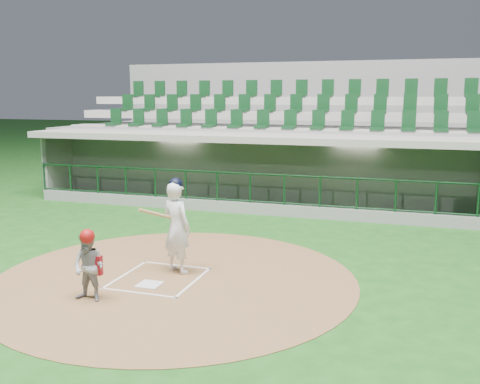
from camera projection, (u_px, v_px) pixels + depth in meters
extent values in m
plane|color=#164814|center=(166.00, 274.00, 10.89)|extent=(120.00, 120.00, 0.00)
cylinder|color=brown|center=(175.00, 279.00, 10.61)|extent=(7.20, 7.20, 0.01)
cube|color=silver|center=(150.00, 284.00, 10.23)|extent=(0.43, 0.43, 0.02)
cube|color=white|center=(125.00, 274.00, 10.83)|extent=(0.05, 1.80, 0.01)
cube|color=white|center=(194.00, 282.00, 10.38)|extent=(0.05, 1.80, 0.01)
cube|color=white|center=(177.00, 265.00, 11.40)|extent=(1.55, 0.05, 0.01)
cube|color=white|center=(138.00, 293.00, 9.81)|extent=(1.55, 0.05, 0.01)
cube|color=slate|center=(263.00, 220.00, 18.01)|extent=(15.00, 3.00, 0.10)
cube|color=slate|center=(275.00, 173.00, 19.26)|extent=(15.00, 0.20, 2.70)
cube|color=#B9B5A4|center=(275.00, 166.00, 19.10)|extent=(13.50, 0.04, 0.90)
cube|color=slate|center=(71.00, 170.00, 20.03)|extent=(0.20, 3.00, 2.70)
cube|color=gray|center=(262.00, 136.00, 17.27)|extent=(15.40, 3.50, 0.20)
cube|color=gray|center=(250.00, 209.00, 16.44)|extent=(15.00, 0.15, 0.40)
cube|color=black|center=(250.00, 158.00, 16.16)|extent=(15.00, 0.01, 0.95)
cube|color=olive|center=(271.00, 206.00, 18.95)|extent=(12.75, 0.40, 0.45)
cube|color=white|center=(180.00, 137.00, 18.44)|extent=(1.30, 0.35, 0.04)
cube|color=white|center=(357.00, 142.00, 16.62)|extent=(1.30, 0.35, 0.04)
imported|color=maroon|center=(146.00, 181.00, 19.95)|extent=(1.28, 0.81, 1.89)
imported|color=maroon|center=(205.00, 189.00, 19.25)|extent=(0.96, 0.50, 1.57)
imported|color=#AB1213|center=(342.00, 191.00, 17.91)|extent=(0.95, 0.67, 1.85)
imported|color=#A71A12|center=(424.00, 196.00, 16.86)|extent=(1.87, 1.15, 1.92)
cube|color=slate|center=(286.00, 159.00, 20.75)|extent=(17.00, 6.50, 2.50)
cube|color=#9D978E|center=(277.00, 132.00, 19.14)|extent=(16.60, 0.95, 0.30)
cube|color=#9A958B|center=(283.00, 116.00, 19.94)|extent=(16.60, 0.95, 0.30)
cube|color=#A29E92|center=(289.00, 101.00, 20.73)|extent=(16.60, 0.95, 0.30)
cube|color=slate|center=(303.00, 120.00, 23.65)|extent=(17.00, 0.25, 5.05)
imported|color=white|center=(177.00, 227.00, 10.84)|extent=(0.80, 0.66, 1.88)
sphere|color=black|center=(176.00, 185.00, 10.68)|extent=(0.28, 0.28, 0.28)
cylinder|color=#AB7E4E|center=(160.00, 215.00, 10.63)|extent=(0.58, 0.79, 0.39)
imported|color=#929297|center=(89.00, 267.00, 9.36)|extent=(0.60, 0.48, 1.22)
sphere|color=#9E1111|center=(87.00, 236.00, 9.26)|extent=(0.26, 0.26, 0.26)
cube|color=maroon|center=(94.00, 265.00, 9.50)|extent=(0.32, 0.10, 0.35)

